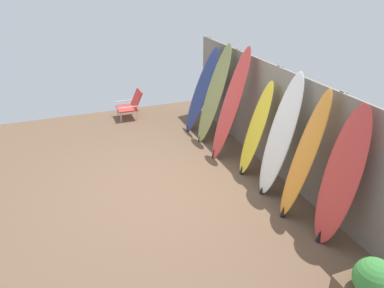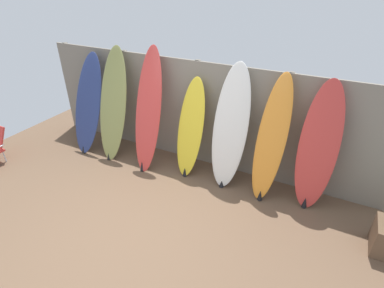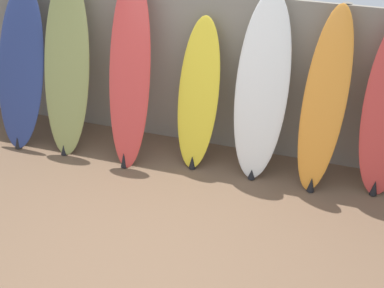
{
  "view_description": "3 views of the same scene",
  "coord_description": "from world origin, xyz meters",
  "views": [
    {
      "loc": [
        4.99,
        -1.37,
        3.23
      ],
      "look_at": [
        0.04,
        0.52,
        0.71
      ],
      "focal_mm": 35.0,
      "sensor_mm": 36.0,
      "label": 1
    },
    {
      "loc": [
        2.06,
        -2.18,
        3.0
      ],
      "look_at": [
        0.47,
        0.92,
        0.99
      ],
      "focal_mm": 28.0,
      "sensor_mm": 36.0,
      "label": 2
    },
    {
      "loc": [
        1.53,
        -3.19,
        3.4
      ],
      "look_at": [
        0.3,
        0.7,
        0.8
      ],
      "focal_mm": 50.0,
      "sensor_mm": 36.0,
      "label": 3
    }
  ],
  "objects": [
    {
      "name": "surfboard_olive_1",
      "position": [
        -1.4,
        1.54,
        0.96
      ],
      "size": [
        0.59,
        0.74,
        1.94
      ],
      "color": "olive",
      "rests_on": "ground"
    },
    {
      "name": "surfboard_navy_0",
      "position": [
        -1.98,
        1.51,
        0.88
      ],
      "size": [
        0.59,
        0.75,
        1.78
      ],
      "color": "navy",
      "rests_on": "ground"
    },
    {
      "name": "ground",
      "position": [
        0.0,
        0.0,
        0.0
      ],
      "size": [
        7.68,
        7.68,
        0.0
      ],
      "primitive_type": "plane",
      "color": "brown"
    },
    {
      "name": "surfboard_white_4",
      "position": [
        0.74,
        1.65,
        0.95
      ],
      "size": [
        0.56,
        0.56,
        1.92
      ],
      "color": "white",
      "rests_on": "ground"
    },
    {
      "name": "surfboard_red_2",
      "position": [
        -0.65,
        1.52,
        0.99
      ],
      "size": [
        0.53,
        0.77,
        2.02
      ],
      "color": "#D13D38",
      "rests_on": "ground"
    },
    {
      "name": "surfboard_red_6",
      "position": [
        2.0,
        1.7,
        0.91
      ],
      "size": [
        0.54,
        0.43,
        1.85
      ],
      "color": "#D13D38",
      "rests_on": "ground"
    },
    {
      "name": "surfboard_yellow_3",
      "position": [
        0.08,
        1.63,
        0.79
      ],
      "size": [
        0.48,
        0.53,
        1.61
      ],
      "color": "yellow",
      "rests_on": "ground"
    },
    {
      "name": "surfboard_orange_5",
      "position": [
        1.37,
        1.62,
        0.92
      ],
      "size": [
        0.5,
        0.6,
        1.86
      ],
      "color": "orange",
      "rests_on": "ground"
    },
    {
      "name": "beach_chair",
      "position": [
        -3.23,
        0.26,
        0.32
      ],
      "size": [
        0.5,
        0.57,
        0.64
      ],
      "rotation": [
        0.0,
        0.0,
        -0.26
      ],
      "color": "silver",
      "rests_on": "ground"
    },
    {
      "name": "fence_back",
      "position": [
        -0.0,
        2.01,
        0.9
      ],
      "size": [
        6.08,
        0.11,
        1.8
      ],
      "color": "gray",
      "rests_on": "ground"
    }
  ]
}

